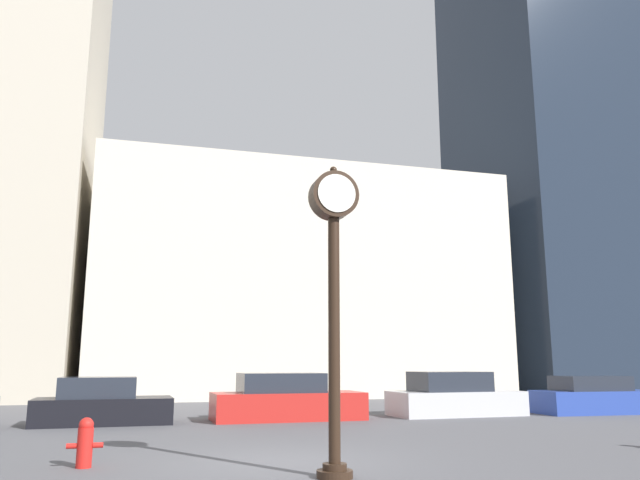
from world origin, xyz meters
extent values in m
plane|color=#515156|center=(0.00, 0.00, 0.00)|extent=(200.00, 200.00, 0.00)
cube|color=beige|center=(5.84, 24.00, 6.05)|extent=(21.80, 12.00, 12.11)
cube|color=#1E2838|center=(25.32, 24.00, 16.81)|extent=(12.85, 12.00, 33.62)
cylinder|color=black|center=(0.50, -1.75, 0.06)|extent=(0.57, 0.57, 0.12)
cylinder|color=black|center=(0.50, -1.75, 0.17)|extent=(0.38, 0.38, 0.10)
cylinder|color=black|center=(0.50, -1.75, 2.18)|extent=(0.19, 0.19, 3.91)
cylinder|color=black|center=(0.50, -1.75, 4.53)|extent=(0.80, 0.36, 0.80)
cylinder|color=white|center=(0.50, -1.94, 4.53)|extent=(0.65, 0.02, 0.65)
cylinder|color=white|center=(0.50, -1.56, 4.53)|extent=(0.65, 0.02, 0.65)
sphere|color=black|center=(0.50, -1.75, 4.99)|extent=(0.12, 0.12, 0.12)
cube|color=black|center=(-3.46, 8.30, 0.38)|extent=(3.91, 1.95, 0.75)
cube|color=#232833|center=(-3.65, 8.30, 1.05)|extent=(2.16, 1.69, 0.60)
cube|color=red|center=(2.03, 8.18, 0.42)|extent=(4.74, 1.90, 0.84)
cube|color=#232833|center=(1.80, 8.18, 1.14)|extent=(2.62, 1.65, 0.60)
cube|color=#BCBCC1|center=(7.90, 8.24, 0.40)|extent=(4.51, 2.06, 0.81)
cube|color=#232833|center=(7.67, 8.23, 1.13)|extent=(2.50, 1.76, 0.65)
cube|color=#28429E|center=(13.13, 7.70, 0.39)|extent=(4.45, 2.03, 0.79)
cube|color=#232833|center=(12.92, 7.72, 1.04)|extent=(2.48, 1.71, 0.51)
cylinder|color=red|center=(-3.34, 0.33, 0.33)|extent=(0.26, 0.26, 0.66)
sphere|color=red|center=(-3.34, 0.33, 0.71)|extent=(0.25, 0.25, 0.25)
cylinder|color=red|center=(-3.55, 0.33, 0.36)|extent=(0.17, 0.09, 0.09)
cylinder|color=red|center=(-3.12, 0.33, 0.36)|extent=(0.17, 0.09, 0.09)
camera|label=1|loc=(-2.49, -11.50, 1.76)|focal=35.00mm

